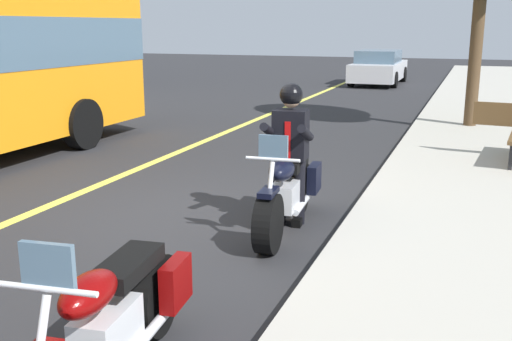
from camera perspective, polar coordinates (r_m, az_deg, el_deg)
ground_plane at (r=7.83m, az=-6.23°, el=-4.28°), size 80.00×80.00×0.00m
lane_center_stripe at (r=8.87m, az=-17.89°, el=-2.68°), size 60.00×0.16×0.01m
motorcycle_main at (r=7.19m, az=2.92°, el=-2.07°), size 2.22×0.70×1.26m
rider_main at (r=7.24m, az=3.29°, el=2.78°), size 0.65×0.58×1.74m
motorcycle_parked at (r=4.27m, az=-13.71°, el=-13.95°), size 2.22×0.75×1.26m
car_dark at (r=25.75m, az=11.62°, el=9.60°), size 4.60×1.92×1.40m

